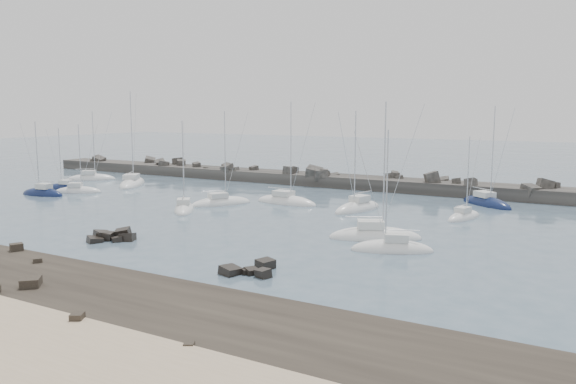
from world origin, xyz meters
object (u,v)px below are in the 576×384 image
object	(u,v)px
sailboat_1	(132,184)
sailboat_5	(184,209)
sailboat_0	(78,192)
sailboat_9	(392,250)
sailboat_3	(221,204)
sailboat_8	(486,204)
sailboat_2	(43,194)
sailboat_6	(358,209)
sailboat_10	(464,217)
sailboat_14	(64,188)
sailboat_13	(91,179)
sailboat_4	(286,202)
sailboat_7	(375,237)

from	to	relation	value
sailboat_1	sailboat_5	xyz separation A→B (m)	(23.32, -14.55, -0.01)
sailboat_0	sailboat_9	size ratio (longest dim) A/B	0.96
sailboat_1	sailboat_3	size ratio (longest dim) A/B	1.26
sailboat_8	sailboat_2	bearing A→B (deg)	-158.31
sailboat_1	sailboat_3	world-z (taller)	sailboat_1
sailboat_3	sailboat_6	world-z (taller)	sailboat_6
sailboat_10	sailboat_14	bearing A→B (deg)	-174.16
sailboat_3	sailboat_8	world-z (taller)	sailboat_8
sailboat_6	sailboat_14	xyz separation A→B (m)	(-48.14, -5.20, -0.02)
sailboat_9	sailboat_14	size ratio (longest dim) A/B	1.11
sailboat_0	sailboat_13	world-z (taller)	sailboat_13
sailboat_0	sailboat_9	distance (m)	54.76
sailboat_10	sailboat_3	bearing A→B (deg)	-168.97
sailboat_1	sailboat_2	xyz separation A→B (m)	(-3.28, -14.86, 0.01)
sailboat_3	sailboat_6	size ratio (longest dim) A/B	0.99
sailboat_5	sailboat_6	xyz separation A→B (m)	(18.87, 10.89, 0.02)
sailboat_3	sailboat_6	bearing A→B (deg)	15.57
sailboat_9	sailboat_14	distance (m)	60.11
sailboat_9	sailboat_13	xyz separation A→B (m)	(-64.67, 23.10, -0.00)
sailboat_4	sailboat_10	size ratio (longest dim) A/B	1.42
sailboat_9	sailboat_10	bearing A→B (deg)	83.39
sailboat_0	sailboat_6	bearing A→B (deg)	9.08
sailboat_0	sailboat_2	size ratio (longest dim) A/B	0.95
sailboat_1	sailboat_2	world-z (taller)	sailboat_1
sailboat_9	sailboat_10	xyz separation A→B (m)	(2.17, 18.74, -0.02)
sailboat_3	sailboat_10	world-z (taller)	sailboat_3
sailboat_1	sailboat_6	distance (m)	42.34
sailboat_9	sailboat_0	bearing A→B (deg)	168.59
sailboat_0	sailboat_7	size ratio (longest dim) A/B	0.78
sailboat_8	sailboat_6	bearing A→B (deg)	-137.55
sailboat_8	sailboat_9	size ratio (longest dim) A/B	1.20
sailboat_5	sailboat_3	bearing A→B (deg)	77.72
sailboat_3	sailboat_10	distance (m)	30.96
sailboat_10	sailboat_8	bearing A→B (deg)	87.52
sailboat_8	sailboat_7	bearing A→B (deg)	-102.46
sailboat_1	sailboat_6	xyz separation A→B (m)	(42.19, -3.66, 0.01)
sailboat_2	sailboat_3	size ratio (longest dim) A/B	0.89
sailboat_5	sailboat_6	size ratio (longest dim) A/B	0.90
sailboat_6	sailboat_9	world-z (taller)	sailboat_6
sailboat_3	sailboat_14	distance (m)	30.58
sailboat_5	sailboat_6	bearing A→B (deg)	30.00
sailboat_1	sailboat_13	xyz separation A→B (m)	(-11.83, 1.73, -0.01)
sailboat_0	sailboat_3	distance (m)	25.54
sailboat_1	sailboat_4	world-z (taller)	sailboat_1
sailboat_4	sailboat_5	xyz separation A→B (m)	(-8.44, -11.05, -0.00)
sailboat_9	sailboat_3	bearing A→B (deg)	155.57
sailboat_6	sailboat_10	bearing A→B (deg)	4.59
sailboat_5	sailboat_13	distance (m)	38.74
sailboat_0	sailboat_5	xyz separation A→B (m)	(24.15, -4.02, -0.00)
sailboat_7	sailboat_10	world-z (taller)	sailboat_7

